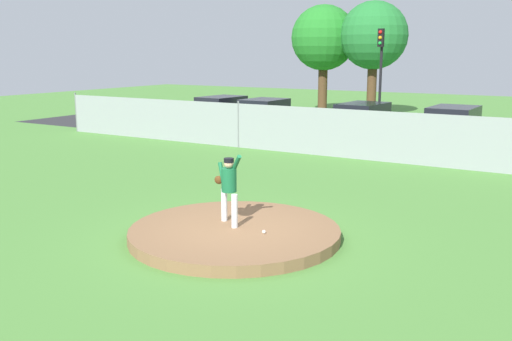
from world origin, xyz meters
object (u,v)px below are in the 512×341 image
baseball (264,232)px  traffic_light_near (381,61)px  parked_car_teal (264,116)px  parked_car_slate (453,127)px  parked_car_silver (222,113)px  pitcher_youth (229,184)px  parked_car_navy (362,123)px

baseball → traffic_light_near: traffic_light_near is taller
parked_car_teal → traffic_light_near: size_ratio=0.82×
parked_car_slate → parked_car_silver: bearing=-179.7°
traffic_light_near → pitcher_youth: bearing=-80.1°
baseball → parked_car_teal: size_ratio=0.02×
parked_car_silver → traffic_light_near: 8.52m
pitcher_youth → baseball: (0.98, -0.20, -0.84)m
parked_car_silver → traffic_light_near: (6.94, 4.18, 2.63)m
parked_car_teal → traffic_light_near: bearing=46.0°
pitcher_youth → parked_car_teal: 16.30m
parked_car_slate → parked_car_teal: 8.90m
parked_car_navy → traffic_light_near: traffic_light_near is taller
baseball → traffic_light_near: bearing=102.6°
pitcher_youth → parked_car_navy: size_ratio=0.34×
parked_car_navy → traffic_light_near: size_ratio=0.92×
baseball → parked_car_slate: size_ratio=0.02×
baseball → parked_car_navy: 14.54m
parked_car_silver → parked_car_navy: bearing=-5.1°
baseball → parked_car_navy: bearing=103.1°
baseball → traffic_light_near: (-4.26, 19.04, 3.14)m
parked_car_silver → parked_car_teal: 2.69m
baseball → parked_car_slate: parked_car_slate is taller
parked_car_silver → traffic_light_near: bearing=31.1°
parked_car_teal → traffic_light_near: (4.26, 4.40, 2.64)m
baseball → parked_car_silver: (-11.20, 14.86, 0.51)m
parked_car_silver → pitcher_youth: bearing=-55.1°
parked_car_silver → traffic_light_near: size_ratio=0.90×
parked_car_navy → parked_car_silver: bearing=174.9°
pitcher_youth → parked_car_silver: pitcher_youth is taller
baseball → traffic_light_near: size_ratio=0.01×
parked_car_slate → baseball: bearing=-91.4°
pitcher_youth → baseball: 1.31m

